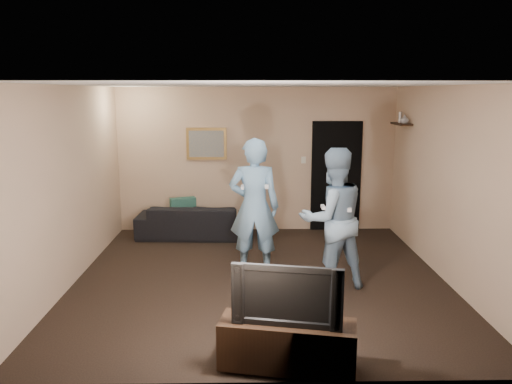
{
  "coord_description": "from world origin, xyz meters",
  "views": [
    {
      "loc": [
        -0.18,
        -6.47,
        2.51
      ],
      "look_at": [
        -0.05,
        0.3,
        1.15
      ],
      "focal_mm": 35.0,
      "sensor_mm": 36.0,
      "label": 1
    }
  ],
  "objects_px": {
    "sofa": "(195,221)",
    "tv_console": "(287,344)",
    "wii_player_right": "(332,219)",
    "wii_player_left": "(254,207)",
    "television": "(288,292)"
  },
  "relations": [
    {
      "from": "sofa",
      "to": "tv_console",
      "type": "xyz_separation_m",
      "value": [
        1.29,
        -4.34,
        -0.04
      ]
    },
    {
      "from": "wii_player_left",
      "to": "wii_player_right",
      "type": "xyz_separation_m",
      "value": [
        0.99,
        -0.52,
        -0.04
      ]
    },
    {
      "from": "sofa",
      "to": "tv_console",
      "type": "distance_m",
      "value": 4.52
    },
    {
      "from": "sofa",
      "to": "television",
      "type": "height_order",
      "value": "television"
    },
    {
      "from": "wii_player_right",
      "to": "sofa",
      "type": "bearing_deg",
      "value": 130.69
    },
    {
      "from": "tv_console",
      "to": "wii_player_right",
      "type": "xyz_separation_m",
      "value": [
        0.73,
        1.99,
        0.67
      ]
    },
    {
      "from": "tv_console",
      "to": "wii_player_left",
      "type": "distance_m",
      "value": 2.62
    },
    {
      "from": "wii_player_left",
      "to": "wii_player_right",
      "type": "bearing_deg",
      "value": -27.74
    },
    {
      "from": "sofa",
      "to": "wii_player_right",
      "type": "xyz_separation_m",
      "value": [
        2.02,
        -2.35,
        0.63
      ]
    },
    {
      "from": "television",
      "to": "wii_player_right",
      "type": "height_order",
      "value": "wii_player_right"
    },
    {
      "from": "tv_console",
      "to": "wii_player_right",
      "type": "distance_m",
      "value": 2.22
    },
    {
      "from": "tv_console",
      "to": "television",
      "type": "xyz_separation_m",
      "value": [
        -0.0,
        0.0,
        0.5
      ]
    },
    {
      "from": "tv_console",
      "to": "wii_player_left",
      "type": "bearing_deg",
      "value": 107.34
    },
    {
      "from": "tv_console",
      "to": "wii_player_right",
      "type": "relative_size",
      "value": 0.67
    },
    {
      "from": "tv_console",
      "to": "television",
      "type": "relative_size",
      "value": 1.25
    }
  ]
}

